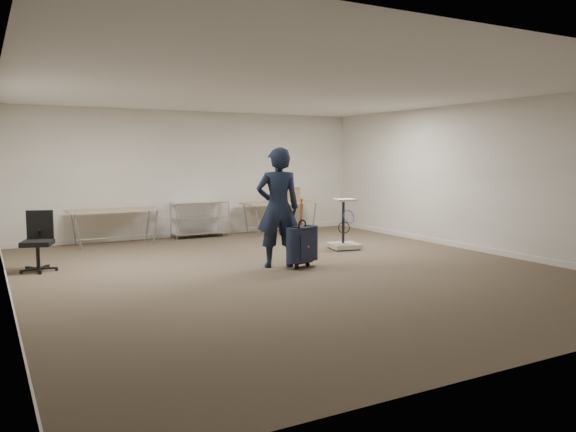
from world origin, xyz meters
TOP-DOWN VIEW (x-y plane):
  - ground at (0.00, 0.00)m, footprint 9.00×9.00m
  - room_shell at (0.00, 1.38)m, footprint 8.00×9.00m
  - folding_table_left at (-1.90, 3.95)m, footprint 1.80×0.75m
  - folding_table_right at (1.90, 3.95)m, footprint 1.80×0.75m
  - wire_shelf at (0.00, 4.20)m, footprint 1.22×0.47m
  - person at (-0.05, 0.36)m, footprint 0.81×0.65m
  - suitcase at (0.26, 0.11)m, footprint 0.46×0.34m
  - office_chair at (-3.50, 1.90)m, footprint 0.57×0.58m
  - equipment_cart at (1.92, 1.33)m, footprint 0.62×0.62m
  - cardboard_box at (2.15, 3.94)m, footprint 0.53×0.47m

SIDE VIEW (x-z plane):
  - ground at x=0.00m, z-range 0.00..0.00m
  - room_shell at x=0.00m, z-range -4.45..4.55m
  - equipment_cart at x=1.92m, z-range -0.23..0.75m
  - office_chair at x=-3.50m, z-range -0.19..0.76m
  - suitcase at x=0.26m, z-range -0.18..0.94m
  - wire_shelf at x=0.00m, z-range 0.04..0.84m
  - folding_table_left at x=-1.90m, z-range 0.31..1.04m
  - folding_table_right at x=1.90m, z-range 0.31..1.04m
  - cardboard_box at x=2.15m, z-range 0.73..1.06m
  - person at x=-0.05m, z-range 0.00..1.94m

